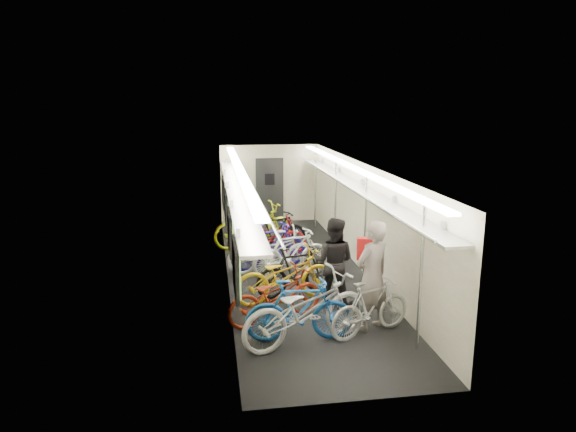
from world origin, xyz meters
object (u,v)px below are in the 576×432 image
object	(u,v)px
passenger_near	(372,276)
passenger_mid	(333,261)
backpack	(365,249)
bicycle_1	(299,310)
bicycle_0	(306,310)

from	to	relation	value
passenger_near	passenger_mid	world-z (taller)	passenger_near
passenger_near	backpack	xyz separation A→B (m)	(-0.03, 0.37, 0.35)
bicycle_1	passenger_mid	world-z (taller)	passenger_mid
bicycle_1	passenger_mid	bearing A→B (deg)	-28.93
passenger_near	passenger_mid	distance (m)	1.21
bicycle_0	passenger_near	xyz separation A→B (m)	(1.17, 0.39, 0.35)
bicycle_0	backpack	distance (m)	1.54
bicycle_1	bicycle_0	bearing A→B (deg)	-141.85
backpack	passenger_mid	bearing A→B (deg)	128.19
passenger_mid	backpack	distance (m)	0.96
passenger_mid	backpack	size ratio (longest dim) A/B	4.35
bicycle_1	passenger_near	world-z (taller)	passenger_near
bicycle_0	passenger_mid	world-z (taller)	passenger_mid
bicycle_0	backpack	xyz separation A→B (m)	(1.14, 0.76, 0.71)
bicycle_0	passenger_mid	size ratio (longest dim) A/B	1.32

